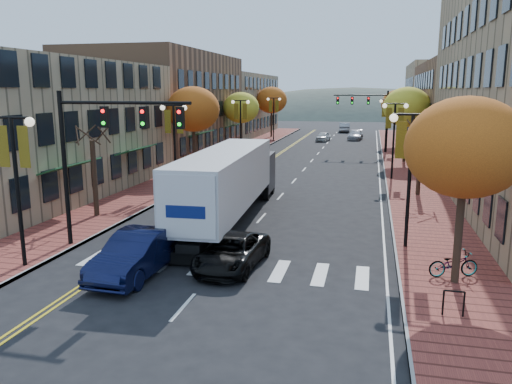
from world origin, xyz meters
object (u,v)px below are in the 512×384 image
Objects in this scene: semi_truck at (231,179)px; black_suv at (232,252)px; bicycle at (453,264)px; navy_sedan at (137,253)px.

semi_truck reaches higher than black_suv.
black_suv is at bearing 75.21° from bicycle.
semi_truck reaches higher than navy_sedan.
semi_truck is 12.44m from bicycle.
semi_truck is 3.14× the size of navy_sedan.
navy_sedan reaches higher than bicycle.
semi_truck is at bearing 39.81° from bicycle.
semi_truck is 3.47× the size of black_suv.
bicycle is at bearing 12.19° from navy_sedan.
semi_truck reaches higher than bicycle.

